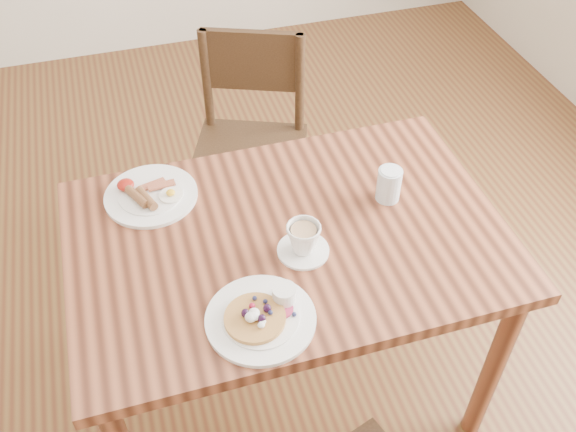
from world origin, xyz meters
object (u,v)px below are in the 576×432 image
(chair_far, at_px, (250,140))
(breakfast_plate, at_px, (149,195))
(water_glass, at_px, (389,185))
(teacup_saucer, at_px, (303,240))
(pancake_plate, at_px, (262,316))
(dining_table, at_px, (288,258))

(chair_far, relative_size, breakfast_plate, 3.26)
(water_glass, bearing_deg, breakfast_plate, 163.18)
(teacup_saucer, relative_size, water_glass, 1.37)
(pancake_plate, xyz_separation_m, breakfast_plate, (-0.20, 0.52, -0.00))
(chair_far, relative_size, teacup_saucer, 6.29)
(chair_far, distance_m, breakfast_plate, 0.71)
(dining_table, relative_size, teacup_saucer, 8.57)
(pancake_plate, bearing_deg, chair_far, 77.83)
(dining_table, xyz_separation_m, teacup_saucer, (0.02, -0.07, 0.14))
(teacup_saucer, bearing_deg, water_glass, 23.85)
(breakfast_plate, relative_size, water_glass, 2.64)
(dining_table, relative_size, breakfast_plate, 4.44)
(chair_far, bearing_deg, teacup_saucer, 108.10)
(water_glass, bearing_deg, chair_far, 108.66)
(chair_far, bearing_deg, dining_table, 106.23)
(chair_far, xyz_separation_m, breakfast_plate, (-0.42, -0.51, 0.27))
(dining_table, height_order, teacup_saucer, teacup_saucer)
(dining_table, height_order, pancake_plate, pancake_plate)
(dining_table, bearing_deg, teacup_saucer, -74.41)
(pancake_plate, bearing_deg, teacup_saucer, 48.53)
(breakfast_plate, height_order, teacup_saucer, teacup_saucer)
(pancake_plate, xyz_separation_m, teacup_saucer, (0.16, 0.18, 0.03))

